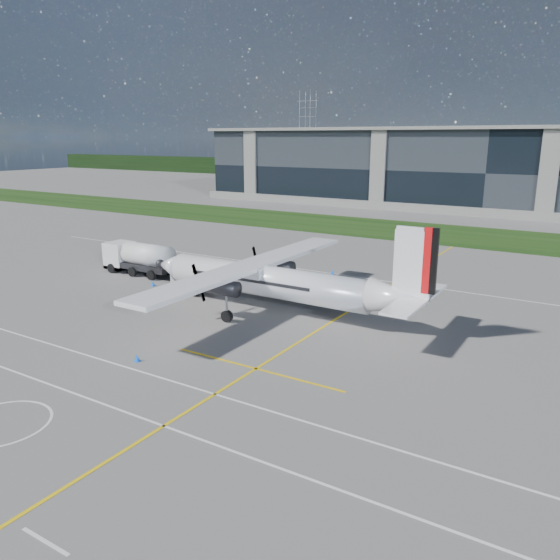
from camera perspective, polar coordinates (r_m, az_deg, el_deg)
The scene contains 15 objects.
ground at distance 75.46m, azimuth 15.56°, elevation 3.73°, with size 400.00×400.00×0.00m, color #64615F.
grass_strip at distance 83.06m, azimuth 17.14°, elevation 4.60°, with size 400.00×18.00×0.04m, color black.
terminal_building at distance 113.37m, azimuth 21.72°, elevation 10.57°, with size 120.00×20.00×15.00m, color black.
tree_line at distance 172.89m, azimuth 25.31°, elevation 9.78°, with size 400.00×6.00×6.00m, color black.
pylon_west at distance 207.30m, azimuth 2.88°, elevation 15.05°, with size 9.00×4.60×30.00m, color gray, non-canonical shape.
yellow_taxiway_centerline at distance 46.90m, azimuth 8.54°, elevation -2.39°, with size 0.20×70.00×0.01m, color yellow.
white_lane_line at distance 30.07m, azimuth -16.31°, elevation -12.94°, with size 90.00×0.15×0.01m, color white.
turboprop_aircraft at distance 43.03m, azimuth -0.43°, elevation 1.66°, with size 25.37×26.31×7.89m, color white, non-canonical shape.
fuel_tanker_truck at distance 58.14m, azimuth -14.87°, elevation 2.26°, with size 8.67×2.82×3.25m, color silver, non-canonical shape.
baggage_tug at distance 51.39m, azimuth -9.80°, elevation 0.02°, with size 2.73×1.64×1.64m, color silver, non-canonical shape.
ground_crew_person at distance 50.39m, azimuth -6.38°, elevation -0.03°, with size 0.75×0.54×1.85m, color #F25907.
safety_cone_portwing at distance 35.72m, azimuth -14.71°, elevation -7.85°, with size 0.36×0.36×0.50m, color blue.
safety_cone_fwd at distance 53.00m, azimuth -13.13°, elevation -0.35°, with size 0.36×0.36×0.50m, color blue.
safety_cone_nose_port at distance 49.95m, azimuth -11.81°, elevation -1.19°, with size 0.36×0.36×0.50m, color blue.
safety_cone_stbdwing at distance 56.21m, azimuth 5.48°, elevation 0.83°, with size 0.36×0.36×0.50m, color blue.
Camera 1 is at (20.42, -31.35, 13.65)m, focal length 35.00 mm.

